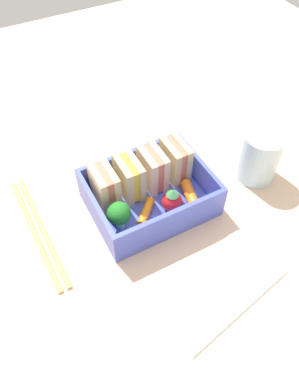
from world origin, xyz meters
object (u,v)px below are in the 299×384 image
Objects in this scene: carrot_stick_left at (190,194)px; drinking_glass at (259,156)px; sandwich_center_left at (129,178)px; strawberry_far_left at (172,201)px; sandwich_left at (105,187)px; sandwich_center_right at (175,160)px; carrot_stick_far_left at (146,212)px; broccoli_floret at (119,214)px; sandwich_center at (153,169)px; chopstick_pair at (38,230)px; folded_napkin at (218,286)px.

carrot_stick_left is 11.51cm from drinking_glass.
strawberry_far_left is (3.66, -5.10, -1.40)cm from sandwich_center_left.
sandwich_left is 1.00× the size of sandwich_center_right.
carrot_stick_far_left is 18.06cm from drinking_glass.
carrot_stick_left is at bearing -34.42° from sandwich_center_left.
broccoli_floret is at bearing -179.09° from carrot_stick_far_left.
sandwich_center_left is 0.77× the size of drinking_glass.
sandwich_left is 1.38× the size of broccoli_floret.
sandwich_center is 1.41× the size of carrot_stick_left.
chopstick_pair is at bearing 178.59° from sandwich_center_right.
sandwich_left is at bearing 144.59° from strawberry_far_left.
sandwich_center_left is 5.03cm from carrot_stick_far_left.
sandwich_left is at bearing 180.00° from sandwich_center.
sandwich_center is 1.72× the size of strawberry_far_left.
strawberry_far_left is at bearing -123.51° from sandwich_center_right.
broccoli_floret is 11.30cm from chopstick_pair.
drinking_glass is 19.75cm from folded_napkin.
broccoli_floret is 0.22× the size of chopstick_pair.
sandwich_center_left is 1.40× the size of carrot_stick_far_left.
carrot_stick_left is at bearing -0.63° from broccoli_floret.
carrot_stick_far_left is 3.68cm from strawberry_far_left.
sandwich_center_left reaches higher than carrot_stick_far_left.
sandwich_center is 8.48cm from broccoli_floret.
carrot_stick_left is 0.21× the size of chopstick_pair.
chopstick_pair is (-16.84, 5.60, -2.36)cm from strawberry_far_left.
sandwich_center_right is 1.40× the size of carrot_stick_far_left.
carrot_stick_left is (6.59, -0.17, 0.17)cm from carrot_stick_far_left.
sandwich_left is 8.92cm from strawberry_far_left.
strawberry_far_left is at bearing -4.62° from broccoli_floret.
strawberry_far_left is (7.31, -0.59, -1.06)cm from broccoli_floret.
sandwich_center_right is 1.41× the size of carrot_stick_left.
sandwich_center_left is 3.52cm from sandwich_center.
sandwich_center is 6.04cm from carrot_stick_left.
strawberry_far_left is at bearing -177.97° from drinking_glass.
sandwich_left reaches higher than carrot_stick_far_left.
sandwich_center_left is at bearing 100.51° from folded_napkin.
folded_napkin is (6.67, -16.97, -3.90)cm from sandwich_left.
sandwich_center_right is 8.52cm from carrot_stick_far_left.
folded_napkin is at bearing -46.93° from chopstick_pair.
carrot_stick_left is at bearing 8.78° from strawberry_far_left.
sandwich_left is 1.72× the size of strawberry_far_left.
drinking_glass is 0.48× the size of folded_napkin.
broccoli_floret reaches higher than chopstick_pair.
drinking_glass is (11.07, -4.59, -0.32)cm from sandwich_center_right.
sandwich_center is 17.13cm from chopstick_pair.
sandwich_left reaches higher than strawberry_far_left.
folded_napkin is (6.80, -12.46, -3.56)cm from broccoli_floret.
folded_napkin is (-3.89, -16.97, -3.90)cm from sandwich_center_right.
sandwich_center_left is at bearing 145.58° from carrot_stick_left.
chopstick_pair is (-20.22, 0.50, -3.75)cm from sandwich_center_right.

